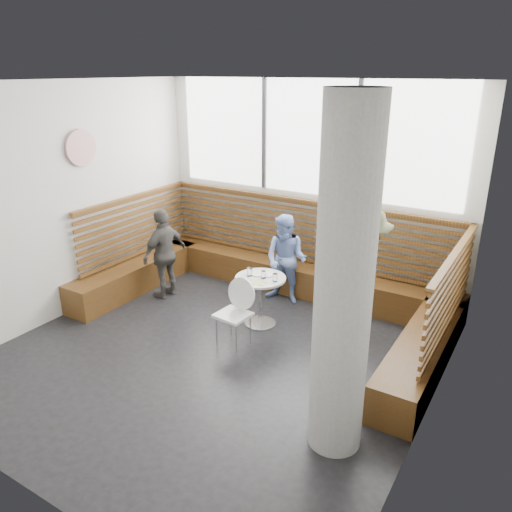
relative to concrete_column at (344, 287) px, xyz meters
The scene contains 15 objects.
room 1.95m from the concrete_column, 161.90° to the left, with size 5.00×5.00×3.20m.
booth 3.24m from the concrete_column, 127.94° to the left, with size 5.00×2.50×1.44m.
concrete_column is the anchor object (origin of this frame).
wall_art 4.48m from the concrete_column, 166.94° to the left, with size 0.50×0.50×0.03m, color white.
cafe_table 2.64m from the concrete_column, 137.97° to the left, with size 0.69×0.69×0.71m.
cafe_chair 2.34m from the concrete_column, 150.21° to the left, with size 0.41×0.41×0.87m.
adult_man 2.07m from the concrete_column, 104.64° to the left, with size 1.16×0.67×1.80m, color #4C5237.
child_back 3.20m from the concrete_column, 127.07° to the left, with size 0.66×0.51×1.35m, color #83A0E3.
child_left 3.99m from the concrete_column, 154.73° to the left, with size 0.81×0.34×1.39m, color #4E4A46.
plate_near 2.67m from the concrete_column, 137.92° to the left, with size 0.21×0.21×0.01m, color white.
plate_far 2.61m from the concrete_column, 135.36° to the left, with size 0.20×0.20×0.01m, color white.
glass_left 2.64m from the concrete_column, 140.82° to the left, with size 0.07×0.07×0.11m, color white.
glass_mid 2.51m from the concrete_column, 137.33° to the left, with size 0.07×0.07×0.10m, color white.
glass_right 2.38m from the concrete_column, 134.25° to the left, with size 0.07×0.07×0.11m, color white.
menu_card 2.40m from the concrete_column, 140.15° to the left, with size 0.19×0.13×0.00m, color #A5C64C.
Camera 1 is at (3.22, -4.26, 3.32)m, focal length 35.00 mm.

